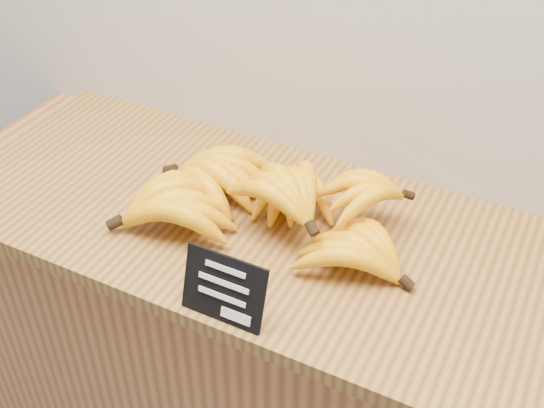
% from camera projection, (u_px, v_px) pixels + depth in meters
% --- Properties ---
extents(counter, '(1.52, 0.50, 0.90)m').
position_uv_depth(counter, '(282.00, 387.00, 1.56)').
color(counter, '#AB6737').
rests_on(counter, ground).
extents(counter_top, '(1.34, 0.54, 0.03)m').
position_uv_depth(counter_top, '(284.00, 233.00, 1.27)').
color(counter_top, olive).
rests_on(counter_top, counter).
extents(chalkboard_sign, '(0.14, 0.04, 0.11)m').
position_uv_depth(chalkboard_sign, '(224.00, 289.00, 1.06)').
color(chalkboard_sign, black).
rests_on(chalkboard_sign, counter_top).
extents(banana_pile, '(0.57, 0.35, 0.12)m').
position_uv_depth(banana_pile, '(263.00, 199.00, 1.25)').
color(banana_pile, '#F4AE09').
rests_on(banana_pile, counter_top).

